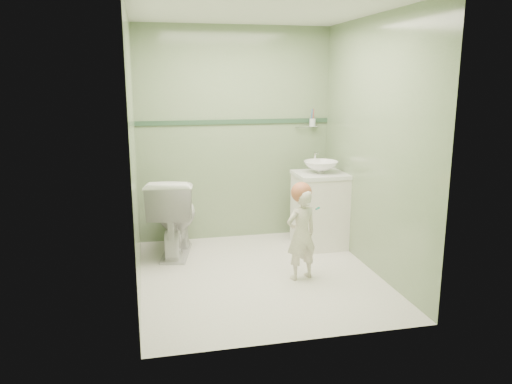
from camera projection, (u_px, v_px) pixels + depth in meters
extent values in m
plane|color=silver|center=(259.00, 275.00, 4.78)|extent=(2.50, 2.50, 0.00)
cube|color=gray|center=(235.00, 135.00, 5.70)|extent=(2.20, 0.04, 2.40)
cube|color=gray|center=(302.00, 176.00, 3.32)|extent=(2.20, 0.04, 2.40)
cube|color=gray|center=(134.00, 154.00, 4.28)|extent=(0.04, 2.50, 2.40)
cube|color=gray|center=(373.00, 146.00, 4.75)|extent=(0.04, 2.50, 2.40)
plane|color=white|center=(260.00, 9.00, 4.25)|extent=(2.50, 2.50, 0.00)
cube|color=#2F4F37|center=(235.00, 122.00, 5.66)|extent=(2.20, 0.02, 0.05)
cube|color=white|center=(319.00, 211.00, 5.54)|extent=(0.52, 0.50, 0.80)
cube|color=white|center=(320.00, 175.00, 5.45)|extent=(0.54, 0.52, 0.04)
imported|color=white|center=(321.00, 167.00, 5.43)|extent=(0.37, 0.37, 0.13)
cylinder|color=silver|center=(315.00, 159.00, 5.60)|extent=(0.03, 0.03, 0.18)
cylinder|color=silver|center=(316.00, 152.00, 5.54)|extent=(0.02, 0.12, 0.02)
cylinder|color=silver|center=(307.00, 127.00, 5.82)|extent=(0.26, 0.02, 0.02)
cylinder|color=silver|center=(313.00, 122.00, 5.80)|extent=(0.07, 0.07, 0.09)
cylinder|color=#2353B4|center=(312.00, 116.00, 5.77)|extent=(0.01, 0.01, 0.17)
cylinder|color=#BC3C44|center=(313.00, 116.00, 5.79)|extent=(0.01, 0.01, 0.17)
imported|color=white|center=(174.00, 216.00, 5.28)|extent=(0.62, 0.90, 0.84)
imported|color=beige|center=(301.00, 234.00, 4.62)|extent=(0.36, 0.28, 0.85)
sphere|color=#B6623D|center=(301.00, 192.00, 4.56)|extent=(0.19, 0.19, 0.19)
cylinder|color=#138B83|center=(318.00, 208.00, 4.49)|extent=(0.04, 0.14, 0.06)
cube|color=white|center=(309.00, 204.00, 4.50)|extent=(0.03, 0.02, 0.02)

